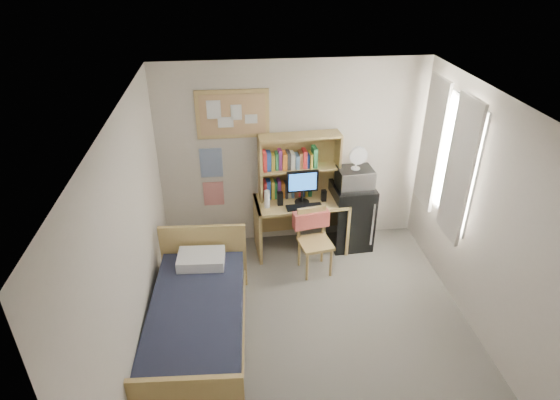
{
  "coord_description": "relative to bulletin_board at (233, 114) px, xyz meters",
  "views": [
    {
      "loc": [
        -0.81,
        -3.7,
        3.88
      ],
      "look_at": [
        -0.27,
        1.2,
        1.12
      ],
      "focal_mm": 30.0,
      "sensor_mm": 36.0,
      "label": 1
    }
  ],
  "objects": [
    {
      "name": "keyboard",
      "position": [
        0.88,
        -0.51,
        -1.13
      ],
      "size": [
        0.48,
        0.18,
        0.02
      ],
      "primitive_type": "cube",
      "rotation": [
        0.0,
        0.0,
        0.07
      ],
      "color": "black",
      "rests_on": "desk"
    },
    {
      "name": "hoodie",
      "position": [
        0.94,
        -0.66,
        -1.24
      ],
      "size": [
        0.49,
        0.22,
        0.23
      ],
      "primitive_type": "cube",
      "rotation": [
        0.0,
        0.0,
        0.17
      ],
      "color": "#D0574F",
      "rests_on": "desk_chair"
    },
    {
      "name": "poster_japan",
      "position": [
        -0.32,
        0.01,
        -1.14
      ],
      "size": [
        0.28,
        0.01,
        0.36
      ],
      "primitive_type": "cube",
      "color": "red",
      "rests_on": "wall_back"
    },
    {
      "name": "wall_left",
      "position": [
        -1.02,
        -2.08,
        -0.62
      ],
      "size": [
        0.04,
        4.2,
        2.6
      ],
      "primitive_type": "cube",
      "color": "beige",
      "rests_on": "floor"
    },
    {
      "name": "microwave",
      "position": [
        1.59,
        -0.3,
        -0.85
      ],
      "size": [
        0.48,
        0.38,
        0.27
      ],
      "primitive_type": "cube",
      "rotation": [
        0.0,
        0.0,
        0.06
      ],
      "color": "silver",
      "rests_on": "mini_fridge"
    },
    {
      "name": "monitor",
      "position": [
        0.87,
        -0.37,
        -0.92
      ],
      "size": [
        0.42,
        0.06,
        0.45
      ],
      "primitive_type": "cube",
      "rotation": [
        0.0,
        0.0,
        0.07
      ],
      "color": "black",
      "rests_on": "desk"
    },
    {
      "name": "desk_chair",
      "position": [
        0.98,
        -0.86,
        -1.48
      ],
      "size": [
        0.51,
        0.51,
        0.88
      ],
      "primitive_type": "cube",
      "rotation": [
        0.0,
        0.0,
        0.17
      ],
      "color": "tan",
      "rests_on": "floor"
    },
    {
      "name": "speaker_right",
      "position": [
        1.17,
        -0.35,
        -1.07
      ],
      "size": [
        0.07,
        0.07,
        0.16
      ],
      "primitive_type": "cube",
      "rotation": [
        0.0,
        0.0,
        0.07
      ],
      "color": "black",
      "rests_on": "desk"
    },
    {
      "name": "mini_fridge",
      "position": [
        1.59,
        -0.28,
        -1.45
      ],
      "size": [
        0.58,
        0.58,
        0.94
      ],
      "primitive_type": "cube",
      "rotation": [
        0.0,
        0.0,
        0.06
      ],
      "color": "black",
      "rests_on": "floor"
    },
    {
      "name": "bed",
      "position": [
        -0.5,
        -2.04,
        -1.65
      ],
      "size": [
        1.11,
        2.05,
        0.55
      ],
      "primitive_type": "cube",
      "rotation": [
        0.0,
        0.0,
        -0.06
      ],
      "color": "black",
      "rests_on": "floor"
    },
    {
      "name": "bulletin_board",
      "position": [
        0.0,
        0.0,
        0.0
      ],
      "size": [
        0.94,
        0.03,
        0.64
      ],
      "primitive_type": "cube",
      "color": "tan",
      "rests_on": "wall_back"
    },
    {
      "name": "wall_back",
      "position": [
        0.78,
        0.02,
        -0.62
      ],
      "size": [
        3.6,
        0.04,
        2.6
      ],
      "primitive_type": "cube",
      "color": "beige",
      "rests_on": "floor"
    },
    {
      "name": "floor",
      "position": [
        0.78,
        -2.08,
        -1.93
      ],
      "size": [
        3.6,
        4.2,
        0.02
      ],
      "primitive_type": "cube",
      "color": "gray",
      "rests_on": "ground"
    },
    {
      "name": "pillow",
      "position": [
        -0.46,
        -1.29,
        -1.31
      ],
      "size": [
        0.56,
        0.41,
        0.13
      ],
      "primitive_type": "cube",
      "rotation": [
        0.0,
        0.0,
        -0.06
      ],
      "color": "white",
      "rests_on": "bed"
    },
    {
      "name": "wall_right",
      "position": [
        2.58,
        -2.08,
        -0.62
      ],
      "size": [
        0.04,
        4.2,
        2.6
      ],
      "primitive_type": "cube",
      "color": "beige",
      "rests_on": "floor"
    },
    {
      "name": "desk_fan",
      "position": [
        1.59,
        -0.3,
        -0.56
      ],
      "size": [
        0.26,
        0.26,
        0.3
      ],
      "primitive_type": "cylinder",
      "rotation": [
        0.0,
        0.0,
        0.06
      ],
      "color": "white",
      "rests_on": "microwave"
    },
    {
      "name": "curtain_left",
      "position": [
        2.5,
        -1.28,
        -0.32
      ],
      "size": [
        0.04,
        0.55,
        1.7
      ],
      "primitive_type": "cube",
      "color": "silver",
      "rests_on": "wall_right"
    },
    {
      "name": "speaker_left",
      "position": [
        0.57,
        -0.39,
        -1.05
      ],
      "size": [
        0.08,
        0.08,
        0.18
      ],
      "primitive_type": "cube",
      "rotation": [
        0.0,
        0.0,
        0.07
      ],
      "color": "black",
      "rests_on": "desk"
    },
    {
      "name": "hutch",
      "position": [
        0.85,
        -0.16,
        -0.7
      ],
      "size": [
        1.1,
        0.35,
        0.89
      ],
      "primitive_type": "cube",
      "rotation": [
        0.0,
        0.0,
        0.07
      ],
      "color": "tan",
      "rests_on": "desk"
    },
    {
      "name": "curtain_right",
      "position": [
        2.5,
        -0.48,
        -0.32
      ],
      "size": [
        0.04,
        0.55,
        1.7
      ],
      "primitive_type": "cube",
      "color": "silver",
      "rests_on": "wall_right"
    },
    {
      "name": "water_bottle",
      "position": [
        0.39,
        -0.45,
        -1.02
      ],
      "size": [
        0.08,
        0.08,
        0.25
      ],
      "primitive_type": "cylinder",
      "rotation": [
        0.0,
        0.0,
        0.07
      ],
      "color": "white",
      "rests_on": "desk"
    },
    {
      "name": "window_unit",
      "position": [
        2.53,
        -0.88,
        -0.32
      ],
      "size": [
        0.1,
        1.4,
        1.7
      ],
      "primitive_type": "cube",
      "color": "white",
      "rests_on": "wall_right"
    },
    {
      "name": "desk",
      "position": [
        0.86,
        -0.31,
        -1.53
      ],
      "size": [
        1.28,
        0.7,
        0.78
      ],
      "primitive_type": "cube",
      "rotation": [
        0.0,
        0.0,
        0.07
      ],
      "color": "tan",
      "rests_on": "floor"
    },
    {
      "name": "poster_wave",
      "position": [
        -0.32,
        0.01,
        -0.67
      ],
      "size": [
        0.3,
        0.01,
        0.42
      ],
      "primitive_type": "cube",
      "color": "#244791",
      "rests_on": "wall_back"
    },
    {
      "name": "ceiling",
      "position": [
        0.78,
        -2.08,
        0.68
      ],
      "size": [
        3.6,
        4.2,
        0.02
      ],
      "primitive_type": "cube",
      "color": "white",
      "rests_on": "wall_back"
    }
  ]
}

